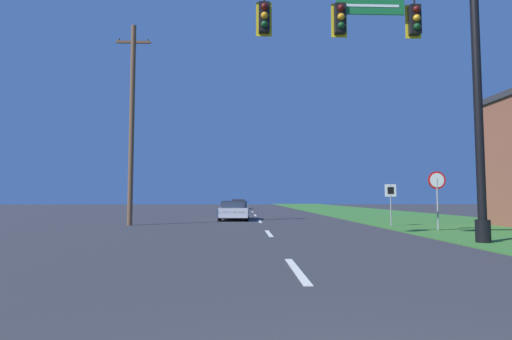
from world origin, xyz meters
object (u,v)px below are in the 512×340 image
Objects in this scene: stop_sign at (437,187)px; route_sign_post at (391,195)px; car_ahead at (234,210)px; far_car at (238,204)px; signal_mast at (416,70)px; utility_pole_near at (132,121)px.

stop_sign reaches higher than route_sign_post.
far_car is at bearing 89.86° from car_ahead.
signal_mast reaches higher than far_car.
route_sign_post is 13.68m from utility_pole_near.
stop_sign is 15.08m from utility_pole_near.
stop_sign is at bearing -16.21° from utility_pole_near.
utility_pole_near is at bearing 163.79° from stop_sign.
utility_pole_near reaches higher than car_ahead.
signal_mast is at bearing -37.38° from utility_pole_near.
car_ahead is at bearing 140.03° from route_sign_post.
far_car is 32.27m from route_sign_post.
stop_sign reaches higher than far_car.
stop_sign is at bearing -75.54° from far_car.
car_ahead is 8.68m from utility_pole_near.
signal_mast is 6.41m from stop_sign.
utility_pole_near reaches higher than stop_sign.
far_car is at bearing 103.76° from route_sign_post.
signal_mast reaches higher than car_ahead.
route_sign_post reaches higher than car_ahead.
far_car is 1.82× the size of stop_sign.
far_car is at bearing 98.79° from signal_mast.
utility_pole_near is (-5.34, -29.77, 4.83)m from far_car.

